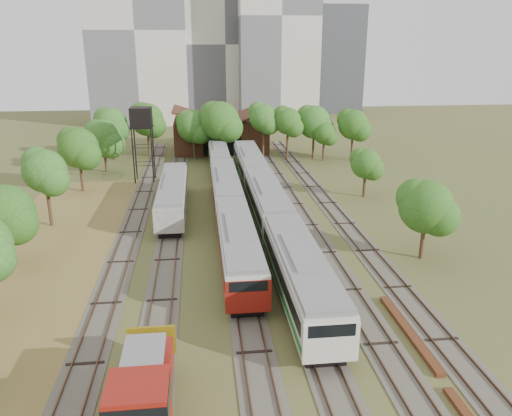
{
  "coord_description": "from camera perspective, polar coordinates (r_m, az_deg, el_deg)",
  "views": [
    {
      "loc": [
        -4.9,
        -30.04,
        17.84
      ],
      "look_at": [
        0.5,
        16.56,
        2.5
      ],
      "focal_mm": 35.0,
      "sensor_mm": 36.0,
      "label": 1
    }
  ],
  "objects": [
    {
      "name": "tower_far_right",
      "position": [
        145.39,
        9.29,
        16.37
      ],
      "size": [
        12.0,
        12.0,
        28.0
      ],
      "primitive_type": "cube",
      "color": "#3D3F45",
      "rests_on": "ground"
    },
    {
      "name": "tower_centre",
      "position": [
        130.22,
        -3.76,
        18.14
      ],
      "size": [
        20.0,
        18.0,
        36.0
      ],
      "primitive_type": "cube",
      "color": "beige",
      "rests_on": "ground"
    },
    {
      "name": "old_grey_coach",
      "position": [
        56.27,
        -9.5,
        1.49
      ],
      "size": [
        2.95,
        18.0,
        3.65
      ],
      "color": "black",
      "rests_on": "ground"
    },
    {
      "name": "tower_right",
      "position": [
        123.65,
        2.35,
        20.95
      ],
      "size": [
        18.0,
        16.0,
        48.0
      ],
      "primitive_type": "cube",
      "color": "beige",
      "rests_on": "ground"
    },
    {
      "name": "tracks",
      "position": [
        58.0,
        -2.1,
        0.22
      ],
      "size": [
        24.6,
        80.0,
        0.19
      ],
      "color": "#4C473D",
      "rests_on": "ground"
    },
    {
      "name": "tree_band_left",
      "position": [
        53.64,
        -22.48,
        2.9
      ],
      "size": [
        7.43,
        55.55,
        8.16
      ],
      "color": "#382616",
      "rests_on": "ground"
    },
    {
      "name": "railcar_rear",
      "position": [
        75.58,
        -4.28,
        5.86
      ],
      "size": [
        2.87,
        16.08,
        3.54
      ],
      "color": "black",
      "rests_on": "ground"
    },
    {
      "name": "water_tower",
      "position": [
        69.02,
        -12.98,
        9.85
      ],
      "size": [
        2.9,
        2.9,
        10.04
      ],
      "color": "black",
      "rests_on": "ground"
    },
    {
      "name": "shunter_locomotive",
      "position": [
        26.3,
        -12.75,
        -20.09
      ],
      "size": [
        2.81,
        8.1,
        3.67
      ],
      "color": "black",
      "rests_on": "ground"
    },
    {
      "name": "dry_grass_patch",
      "position": [
        44.0,
        -23.49,
        -7.39
      ],
      "size": [
        14.0,
        60.0,
        0.04
      ],
      "primitive_type": "cube",
      "color": "brown",
      "rests_on": "ground"
    },
    {
      "name": "tree_band_far",
      "position": [
        81.09,
        -3.34,
        9.74
      ],
      "size": [
        43.59,
        9.67,
        9.51
      ],
      "color": "#382616",
      "rests_on": "ground"
    },
    {
      "name": "railcar_red_set",
      "position": [
        49.27,
        -2.88,
        -0.65
      ],
      "size": [
        3.08,
        34.58,
        3.81
      ],
      "color": "black",
      "rests_on": "ground"
    },
    {
      "name": "rail_pile_far",
      "position": [
        34.76,
        17.05,
        -13.38
      ],
      "size": [
        0.57,
        9.12,
        0.3
      ],
      "primitive_type": "cube",
      "color": "#592E19",
      "rests_on": "ground"
    },
    {
      "name": "tower_left",
      "position": [
        125.76,
        -13.33,
        19.1
      ],
      "size": [
        22.0,
        16.0,
        42.0
      ],
      "primitive_type": "cube",
      "color": "beige",
      "rests_on": "ground"
    },
    {
      "name": "railcar_green_set",
      "position": [
        52.16,
        1.3,
        0.56
      ],
      "size": [
        3.23,
        52.08,
        4.0
      ],
      "color": "black",
      "rests_on": "ground"
    },
    {
      "name": "maintenance_shed",
      "position": [
        89.36,
        -4.06,
        8.45
      ],
      "size": [
        16.45,
        11.55,
        7.58
      ],
      "color": "#371C14",
      "rests_on": "ground"
    },
    {
      "name": "ground",
      "position": [
        35.28,
        2.34,
        -12.29
      ],
      "size": [
        240.0,
        240.0,
        0.0
      ],
      "primitive_type": "plane",
      "color": "#475123",
      "rests_on": "ground"
    },
    {
      "name": "tree_band_right",
      "position": [
        57.89,
        13.35,
        4.33
      ],
      "size": [
        5.13,
        43.36,
        7.07
      ],
      "color": "#382616",
      "rests_on": "ground"
    }
  ]
}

